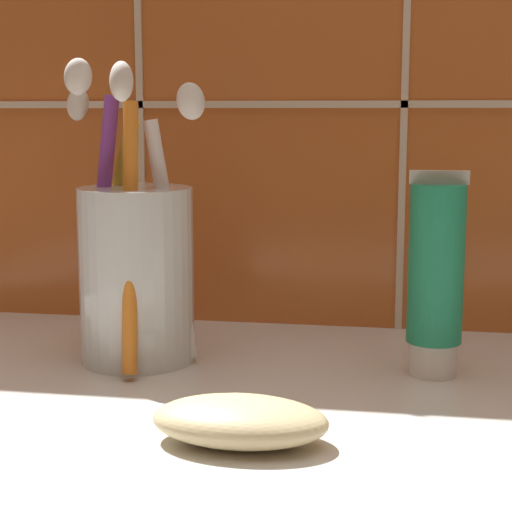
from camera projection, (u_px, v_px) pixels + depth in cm
name	position (u px, v px, depth cm)	size (l,w,h in cm)	color
sink_counter	(359.00, 431.00, 44.30)	(75.41, 37.08, 2.00)	silver
tile_wall_backsplash	(379.00, 21.00, 58.80)	(85.41, 1.72, 47.05)	#C6662D
toothbrush_cup	(135.00, 266.00, 52.61)	(11.14, 11.28, 18.63)	silver
toothpaste_tube	(436.00, 276.00, 49.63)	(3.39, 3.23, 12.07)	white
soap_bar	(240.00, 421.00, 39.94)	(8.35, 4.85, 2.20)	beige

